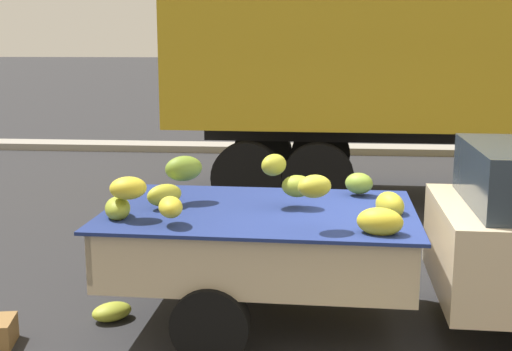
{
  "coord_description": "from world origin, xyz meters",
  "views": [
    {
      "loc": [
        -0.78,
        -5.63,
        2.55
      ],
      "look_at": [
        -1.38,
        0.92,
        1.24
      ],
      "focal_mm": 46.88,
      "sensor_mm": 36.0,
      "label": 1
    }
  ],
  "objects": [
    {
      "name": "pickup_truck",
      "position": [
        0.64,
        0.1,
        0.88
      ],
      "size": [
        4.9,
        1.95,
        1.7
      ],
      "rotation": [
        0.0,
        0.0,
        -0.03
      ],
      "color": "#CCB793",
      "rests_on": "ground"
    },
    {
      "name": "fallen_banana_bunch_near_tailgate",
      "position": [
        -2.66,
        0.08,
        0.08
      ],
      "size": [
        0.46,
        0.44,
        0.16
      ],
      "primitive_type": "ellipsoid",
      "rotation": [
        0.0,
        0.0,
        0.69
      ],
      "color": "#A7B032",
      "rests_on": "ground"
    },
    {
      "name": "ground",
      "position": [
        0.0,
        0.0,
        0.0
      ],
      "size": [
        220.0,
        220.0,
        0.0
      ],
      "primitive_type": "plane",
      "color": "#28282B"
    },
    {
      "name": "curb_strip",
      "position": [
        0.0,
        10.04,
        0.08
      ],
      "size": [
        80.0,
        0.8,
        0.16
      ],
      "primitive_type": "cube",
      "color": "gray",
      "rests_on": "ground"
    }
  ]
}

